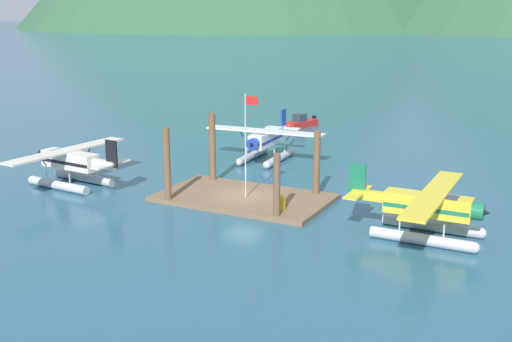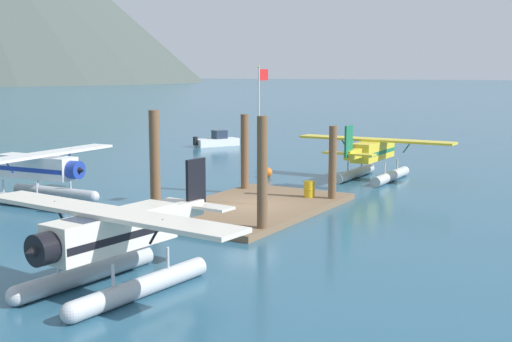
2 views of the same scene
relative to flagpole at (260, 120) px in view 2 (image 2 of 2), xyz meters
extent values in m
plane|color=#285670|center=(-0.44, 0.33, -4.59)|extent=(1200.00, 1200.00, 0.00)
cube|color=brown|center=(-0.44, 0.33, -4.44)|extent=(11.45, 6.71, 0.30)
cylinder|color=brown|center=(-4.49, -2.72, -2.01)|extent=(0.46, 0.46, 5.15)
cylinder|color=brown|center=(3.37, -2.51, -2.50)|extent=(0.43, 0.43, 4.19)
cylinder|color=brown|center=(-4.53, 3.11, -1.97)|extent=(0.49, 0.49, 5.24)
cylinder|color=brown|center=(3.69, 3.16, -2.29)|extent=(0.46, 0.46, 4.60)
cylinder|color=silver|center=(-0.11, 0.00, -0.84)|extent=(0.08, 0.08, 6.91)
cube|color=red|center=(0.34, 0.00, 2.27)|extent=(0.90, 0.03, 0.56)
sphere|color=gold|center=(-0.11, 0.00, 2.67)|extent=(0.10, 0.10, 0.10)
cylinder|color=gold|center=(3.09, -1.30, -3.85)|extent=(0.58, 0.58, 0.88)
torus|color=gold|center=(3.09, -1.30, -3.85)|extent=(0.62, 0.62, 0.04)
sphere|color=orange|center=(9.54, 4.96, -4.26)|extent=(0.67, 0.67, 0.67)
cylinder|color=#B7BABF|center=(12.20, -0.22, -4.27)|extent=(5.60, 0.65, 0.64)
sphere|color=#B7BABF|center=(15.00, -0.22, -4.27)|extent=(0.64, 0.64, 0.64)
cylinder|color=#B7BABF|center=(12.20, -2.72, -4.27)|extent=(5.60, 0.65, 0.64)
sphere|color=#B7BABF|center=(15.00, -2.72, -4.27)|extent=(0.64, 0.64, 0.64)
cylinder|color=#B7BABF|center=(13.40, -0.22, -3.60)|extent=(0.10, 0.10, 0.70)
cylinder|color=#B7BABF|center=(11.00, -0.21, -3.60)|extent=(0.10, 0.10, 0.70)
cylinder|color=#B7BABF|center=(13.40, -2.72, -3.60)|extent=(0.10, 0.10, 0.70)
cylinder|color=#B7BABF|center=(11.00, -2.71, -3.60)|extent=(0.10, 0.10, 0.70)
cube|color=yellow|center=(12.20, -1.47, -2.65)|extent=(4.80, 1.25, 1.20)
cube|color=#196B47|center=(12.20, -1.47, -2.75)|extent=(4.71, 1.27, 0.24)
cube|color=#283347|center=(13.28, -1.47, -2.32)|extent=(1.10, 1.06, 0.56)
cube|color=yellow|center=(12.50, -1.47, -1.98)|extent=(1.41, 10.40, 0.14)
cylinder|color=#196B47|center=(12.50, 0.73, -2.32)|extent=(0.08, 0.62, 0.84)
cylinder|color=#196B47|center=(12.50, -3.67, -2.32)|extent=(0.08, 0.62, 0.84)
cylinder|color=#196B47|center=(14.90, -1.47, -2.65)|extent=(0.60, 0.96, 0.96)
cone|color=black|center=(15.35, -1.47, -2.65)|extent=(0.35, 0.36, 0.36)
cube|color=yellow|center=(8.95, -1.46, -2.55)|extent=(2.20, 0.44, 0.56)
cube|color=#196B47|center=(8.05, -1.46, -1.70)|extent=(1.00, 0.12, 1.90)
cube|color=yellow|center=(8.15, -1.46, -2.45)|extent=(0.80, 3.20, 0.10)
cylinder|color=#B7BABF|center=(-3.02, 11.56, -4.27)|extent=(1.00, 5.63, 0.64)
sphere|color=#B7BABF|center=(-2.84, 8.76, -4.27)|extent=(0.64, 0.64, 0.64)
cylinder|color=#B7BABF|center=(-5.52, 11.40, -4.27)|extent=(1.00, 5.63, 0.64)
sphere|color=#B7BABF|center=(-5.34, 8.60, -4.27)|extent=(0.64, 0.64, 0.64)
cylinder|color=#B7BABF|center=(-2.95, 10.36, -3.60)|extent=(0.10, 0.10, 0.70)
cylinder|color=#B7BABF|center=(-3.10, 12.75, -3.60)|extent=(0.10, 0.10, 0.70)
cylinder|color=#B7BABF|center=(-5.44, 10.20, -3.60)|extent=(0.10, 0.10, 0.70)
cylinder|color=#B7BABF|center=(-5.59, 12.59, -3.60)|extent=(0.10, 0.10, 0.70)
cube|color=white|center=(-4.27, 11.48, -2.65)|extent=(1.55, 4.87, 1.20)
cube|color=#1E389E|center=(-4.27, 11.48, -2.75)|extent=(1.56, 4.78, 0.24)
cube|color=#283347|center=(-4.20, 10.40, -2.32)|extent=(1.12, 1.17, 0.56)
cube|color=white|center=(-4.25, 11.18, -1.98)|extent=(10.47, 2.07, 0.14)
cylinder|color=#1E389E|center=(-2.06, 11.32, -2.32)|extent=(0.63, 0.12, 0.84)
cylinder|color=#1E389E|center=(-6.45, 11.04, -2.32)|extent=(0.63, 0.12, 0.84)
cylinder|color=#1E389E|center=(-4.10, 8.78, -2.65)|extent=(1.00, 0.66, 0.96)
cone|color=black|center=(-4.07, 8.33, -2.65)|extent=(0.38, 0.37, 0.36)
cylinder|color=#B7BABF|center=(-13.44, -3.52, -4.27)|extent=(5.63, 1.08, 0.64)
sphere|color=#B7BABF|center=(-16.23, -3.30, -4.27)|extent=(0.64, 0.64, 0.64)
cylinder|color=#B7BABF|center=(-13.24, -1.03, -4.27)|extent=(5.63, 1.08, 0.64)
sphere|color=#B7BABF|center=(-16.04, -0.81, -4.27)|extent=(0.64, 0.64, 0.64)
cylinder|color=#B7BABF|center=(-14.64, -3.43, -3.60)|extent=(0.10, 0.10, 0.70)
cylinder|color=#B7BABF|center=(-12.24, -3.62, -3.60)|extent=(0.10, 0.10, 0.70)
cylinder|color=#B7BABF|center=(-14.44, -0.94, -3.60)|extent=(0.10, 0.10, 0.70)
cylinder|color=#B7BABF|center=(-12.05, -1.13, -3.60)|extent=(0.10, 0.10, 0.70)
cube|color=silver|center=(-13.34, -2.28, -2.65)|extent=(4.88, 1.61, 1.20)
cube|color=black|center=(-13.34, -2.28, -2.75)|extent=(4.79, 1.62, 0.24)
cube|color=#283347|center=(-14.42, -2.19, -2.32)|extent=(1.18, 1.14, 0.56)
cube|color=silver|center=(-13.64, -2.25, -1.98)|extent=(2.21, 10.48, 0.14)
cylinder|color=black|center=(-13.81, -4.45, -2.32)|extent=(0.13, 0.63, 0.84)
cylinder|color=black|center=(-13.47, -0.06, -2.32)|extent=(0.13, 0.63, 0.84)
cylinder|color=black|center=(-16.03, -2.07, -2.65)|extent=(0.67, 1.00, 0.96)
cone|color=black|center=(-16.48, -2.03, -2.65)|extent=(0.38, 0.39, 0.36)
cube|color=silver|center=(-10.10, -2.53, -2.55)|extent=(2.23, 0.61, 0.56)
cube|color=black|center=(-9.20, -2.60, -1.70)|extent=(1.01, 0.20, 1.90)
cube|color=silver|center=(-9.30, -2.60, -2.45)|extent=(1.05, 3.25, 0.10)
cube|color=silver|center=(23.91, 18.64, -4.24)|extent=(4.41, 3.30, 0.70)
sphere|color=silver|center=(25.76, 17.66, -4.24)|extent=(0.70, 0.70, 0.70)
cube|color=#283347|center=(24.17, 18.50, -3.49)|extent=(1.58, 1.53, 0.80)
cube|color=black|center=(21.89, 19.71, -3.99)|extent=(0.45, 0.47, 0.80)
camera|label=1|loc=(18.97, -35.70, 7.85)|focal=44.16mm
camera|label=2|loc=(-29.06, -16.85, 2.39)|focal=46.98mm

